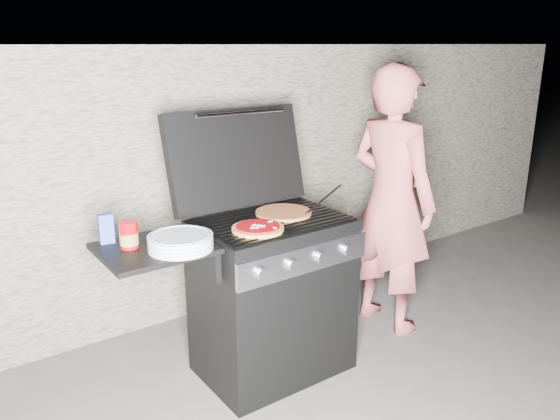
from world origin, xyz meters
TOP-DOWN VIEW (x-y plane):
  - ground at (0.00, 0.00)m, footprint 50.00×50.00m
  - stone_wall at (0.00, 1.05)m, footprint 8.00×0.35m
  - gas_grill at (-0.25, 0.00)m, footprint 1.34×0.79m
  - pizza_topped at (-0.17, -0.12)m, footprint 0.27×0.27m
  - pizza_plain at (0.10, 0.03)m, footprint 0.39×0.39m
  - sauce_jar at (-0.77, 0.04)m, footprint 0.08×0.08m
  - blue_carton at (-0.83, 0.17)m, footprint 0.07×0.04m
  - plate_stack at (-0.59, -0.11)m, footprint 0.36×0.36m
  - person at (0.93, 0.02)m, footprint 0.46×0.65m
  - tongs at (0.35, 0.00)m, footprint 0.42×0.18m

SIDE VIEW (x-z plane):
  - ground at x=0.00m, z-range 0.00..0.00m
  - gas_grill at x=-0.25m, z-range 0.00..0.91m
  - person at x=0.93m, z-range 0.00..1.70m
  - stone_wall at x=0.00m, z-range 0.00..1.80m
  - pizza_plain at x=0.10m, z-range 0.91..0.93m
  - pizza_topped at x=-0.17m, z-range 0.91..0.94m
  - plate_stack at x=-0.59m, z-range 0.90..0.97m
  - tongs at x=0.35m, z-range 0.91..1.00m
  - sauce_jar at x=-0.77m, z-range 0.90..1.03m
  - blue_carton at x=-0.83m, z-range 0.90..1.04m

